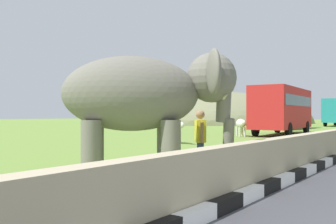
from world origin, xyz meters
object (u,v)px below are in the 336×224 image
object	(u,v)px
bus_red	(282,107)
cow_near	(173,127)
bus_white	(286,109)
person_handler	(200,138)
cow_mid	(241,124)
elephant	(147,96)

from	to	relation	value
bus_red	cow_near	xyz separation A→B (m)	(-11.89, 1.68, -1.21)
bus_red	bus_white	world-z (taller)	same
cow_near	person_handler	bearing A→B (deg)	-140.54
cow_near	cow_mid	bearing A→B (deg)	-0.48
bus_red	cow_near	world-z (taller)	bus_red
elephant	bus_red	size ratio (longest dim) A/B	0.43
bus_white	cow_mid	size ratio (longest dim) A/B	5.14
bus_red	bus_white	size ratio (longest dim) A/B	1.00
elephant	bus_white	size ratio (longest dim) A/B	0.43
elephant	cow_mid	distance (m)	18.55
elephant	person_handler	size ratio (longest dim) A/B	2.34
bus_red	cow_mid	distance (m)	4.32
person_handler	cow_near	size ratio (longest dim) A/B	0.89
bus_red	cow_mid	size ratio (longest dim) A/B	5.14
bus_white	cow_near	distance (m)	23.11
bus_red	bus_white	xyz separation A→B (m)	(11.11, 3.54, 0.00)
elephant	bus_red	xyz separation A→B (m)	(21.37, 4.33, 0.12)
elephant	bus_white	distance (m)	33.42
bus_white	cow_near	xyz separation A→B (m)	(-23.00, -1.87, -1.21)
person_handler	bus_white	xyz separation A→B (m)	(30.73, 8.23, 1.15)
elephant	cow_near	size ratio (longest dim) A/B	2.07
cow_mid	elephant	bearing A→B (deg)	-161.29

